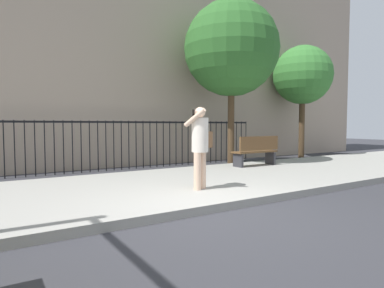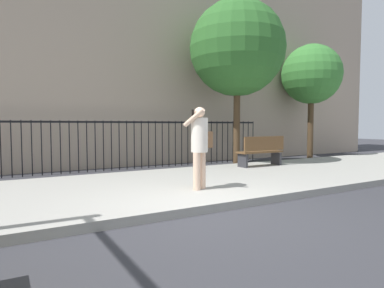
{
  "view_description": "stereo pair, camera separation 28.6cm",
  "coord_description": "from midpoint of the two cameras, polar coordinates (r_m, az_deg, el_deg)",
  "views": [
    {
      "loc": [
        -3.17,
        -4.31,
        1.46
      ],
      "look_at": [
        0.54,
        1.5,
        1.06
      ],
      "focal_mm": 30.79,
      "sensor_mm": 36.0,
      "label": 1
    },
    {
      "loc": [
        -2.93,
        -4.46,
        1.46
      ],
      "look_at": [
        0.54,
        1.5,
        1.06
      ],
      "focal_mm": 30.79,
      "sensor_mm": 36.0,
      "label": 2
    }
  ],
  "objects": [
    {
      "name": "street_bench",
      "position": [
        10.66,
        10.38,
        -1.08
      ],
      "size": [
        1.6,
        0.45,
        0.95
      ],
      "color": "brown",
      "rests_on": "sidewalk"
    },
    {
      "name": "ground_plane",
      "position": [
        5.54,
        2.2,
        -11.96
      ],
      "size": [
        60.0,
        60.0,
        0.0
      ],
      "primitive_type": "plane",
      "color": "#333338"
    },
    {
      "name": "pedestrian_on_phone",
      "position": [
        6.67,
        0.28,
        0.4
      ],
      "size": [
        0.72,
        0.57,
        1.67
      ],
      "color": "beige",
      "rests_on": "sidewalk"
    },
    {
      "name": "street_tree_near",
      "position": [
        15.49,
        18.11,
        11.21
      ],
      "size": [
        2.56,
        2.56,
        4.93
      ],
      "color": "#4C3823",
      "rests_on": "ground"
    },
    {
      "name": "building_facade",
      "position": [
        13.78,
        -19.65,
        19.24
      ],
      "size": [
        28.0,
        4.0,
        10.56
      ],
      "primitive_type": "cube",
      "color": "tan",
      "rests_on": "ground"
    },
    {
      "name": "iron_fence",
      "position": [
        10.73,
        -16.08,
        0.86
      ],
      "size": [
        12.03,
        0.04,
        1.6
      ],
      "color": "black",
      "rests_on": "ground"
    },
    {
      "name": "street_tree_mid",
      "position": [
        11.91,
        6.15,
        16.06
      ],
      "size": [
        3.29,
        3.29,
        5.74
      ],
      "color": "#4C3823",
      "rests_on": "ground"
    },
    {
      "name": "sidewalk",
      "position": [
        7.39,
        -7.68,
        -7.51
      ],
      "size": [
        28.0,
        4.4,
        0.15
      ],
      "primitive_type": "cube",
      "color": "#9E9B93",
      "rests_on": "ground"
    }
  ]
}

